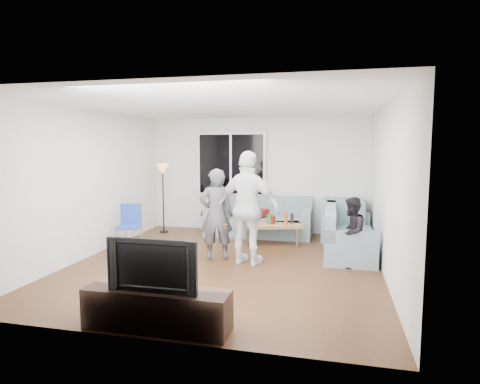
% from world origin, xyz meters
% --- Properties ---
extents(floor, '(5.00, 5.50, 0.04)m').
position_xyz_m(floor, '(0.00, 0.00, -0.02)').
color(floor, '#56351C').
rests_on(floor, ground).
extents(ceiling, '(5.00, 5.50, 0.04)m').
position_xyz_m(ceiling, '(0.00, 0.00, 2.62)').
color(ceiling, white).
rests_on(ceiling, ground).
extents(wall_back, '(5.00, 0.04, 2.60)m').
position_xyz_m(wall_back, '(0.00, 2.77, 1.30)').
color(wall_back, silver).
rests_on(wall_back, ground).
extents(wall_front, '(5.00, 0.04, 2.60)m').
position_xyz_m(wall_front, '(0.00, -2.77, 1.30)').
color(wall_front, silver).
rests_on(wall_front, ground).
extents(wall_left, '(0.04, 5.50, 2.60)m').
position_xyz_m(wall_left, '(-2.52, 0.00, 1.30)').
color(wall_left, silver).
rests_on(wall_left, ground).
extents(wall_right, '(0.04, 5.50, 2.60)m').
position_xyz_m(wall_right, '(2.52, 0.00, 1.30)').
color(wall_right, silver).
rests_on(wall_right, ground).
extents(window_frame, '(1.62, 0.06, 1.47)m').
position_xyz_m(window_frame, '(-0.60, 2.69, 1.55)').
color(window_frame, white).
rests_on(window_frame, wall_back).
extents(window_glass, '(1.50, 0.02, 1.35)m').
position_xyz_m(window_glass, '(-0.60, 2.65, 1.55)').
color(window_glass, black).
rests_on(window_glass, window_frame).
extents(window_mullion, '(0.05, 0.03, 1.35)m').
position_xyz_m(window_mullion, '(-0.60, 2.64, 1.55)').
color(window_mullion, white).
rests_on(window_mullion, window_frame).
extents(radiator, '(1.30, 0.12, 0.62)m').
position_xyz_m(radiator, '(-0.60, 2.65, 0.31)').
color(radiator, silver).
rests_on(radiator, floor).
extents(potted_plant, '(0.22, 0.18, 0.37)m').
position_xyz_m(potted_plant, '(-0.07, 2.62, 0.80)').
color(potted_plant, '#325F26').
rests_on(potted_plant, radiator).
extents(vase, '(0.16, 0.16, 0.16)m').
position_xyz_m(vase, '(-0.71, 2.62, 0.70)').
color(vase, white).
rests_on(vase, radiator).
extents(sofa_back_section, '(2.30, 0.85, 0.85)m').
position_xyz_m(sofa_back_section, '(0.12, 2.27, 0.42)').
color(sofa_back_section, slate).
rests_on(sofa_back_section, floor).
extents(sofa_right_section, '(2.00, 0.85, 0.85)m').
position_xyz_m(sofa_right_section, '(2.02, 1.16, 0.42)').
color(sofa_right_section, slate).
rests_on(sofa_right_section, floor).
extents(sofa_corner, '(0.85, 0.85, 0.85)m').
position_xyz_m(sofa_corner, '(1.92, 2.27, 0.42)').
color(sofa_corner, slate).
rests_on(sofa_corner, floor).
extents(cushion_yellow, '(0.46, 0.42, 0.14)m').
position_xyz_m(cushion_yellow, '(-0.21, 2.25, 0.51)').
color(cushion_yellow, gold).
rests_on(cushion_yellow, sofa_back_section).
extents(cushion_red, '(0.44, 0.40, 0.13)m').
position_xyz_m(cushion_red, '(0.12, 2.33, 0.51)').
color(cushion_red, maroon).
rests_on(cushion_red, sofa_back_section).
extents(coffee_table, '(1.22, 0.88, 0.40)m').
position_xyz_m(coffee_table, '(0.56, 1.66, 0.20)').
color(coffee_table, '#A0864D').
rests_on(coffee_table, floor).
extents(pitcher, '(0.17, 0.17, 0.17)m').
position_xyz_m(pitcher, '(0.51, 1.63, 0.49)').
color(pitcher, maroon).
rests_on(pitcher, coffee_table).
extents(side_chair, '(0.48, 0.48, 0.86)m').
position_xyz_m(side_chair, '(-2.05, 0.51, 0.43)').
color(side_chair, '#2642A6').
rests_on(side_chair, floor).
extents(floor_lamp, '(0.32, 0.32, 1.56)m').
position_xyz_m(floor_lamp, '(-2.05, 2.11, 0.78)').
color(floor_lamp, orange).
rests_on(floor_lamp, floor).
extents(player_left, '(0.67, 0.55, 1.58)m').
position_xyz_m(player_left, '(-0.24, 0.25, 0.79)').
color(player_left, '#454449').
rests_on(player_left, floor).
extents(player_right, '(1.19, 0.72, 1.89)m').
position_xyz_m(player_right, '(0.36, 0.10, 0.94)').
color(player_right, silver).
rests_on(player_right, floor).
extents(spectator_right, '(0.57, 0.65, 1.15)m').
position_xyz_m(spectator_right, '(2.02, 0.30, 0.58)').
color(spectator_right, black).
rests_on(spectator_right, floor).
extents(spectator_back, '(0.80, 0.50, 1.19)m').
position_xyz_m(spectator_back, '(-0.84, 2.30, 0.60)').
color(spectator_back, black).
rests_on(spectator_back, floor).
extents(tv_console, '(1.60, 0.40, 0.44)m').
position_xyz_m(tv_console, '(-0.09, -2.50, 0.22)').
color(tv_console, '#301F18').
rests_on(tv_console, floor).
extents(television, '(0.99, 0.13, 0.57)m').
position_xyz_m(television, '(-0.09, -2.50, 0.73)').
color(television, black).
rests_on(television, tv_console).
extents(bottle_b, '(0.08, 0.08, 0.21)m').
position_xyz_m(bottle_b, '(0.48, 1.57, 0.50)').
color(bottle_b, '#1A9123').
rests_on(bottle_b, coffee_table).
extents(bottle_d, '(0.07, 0.07, 0.26)m').
position_xyz_m(bottle_d, '(0.81, 1.57, 0.53)').
color(bottle_d, '#C35411').
rests_on(bottle_d, coffee_table).
extents(bottle_e, '(0.07, 0.07, 0.21)m').
position_xyz_m(bottle_e, '(0.91, 1.78, 0.50)').
color(bottle_e, black).
rests_on(bottle_e, coffee_table).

